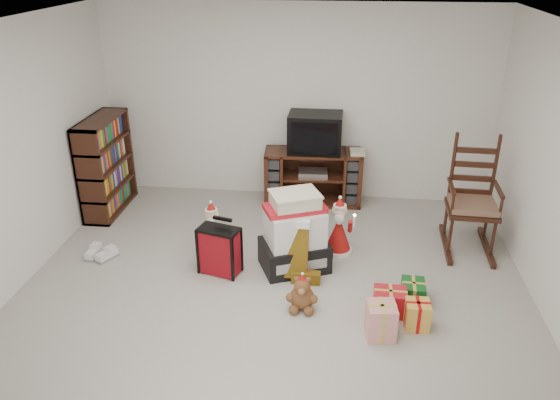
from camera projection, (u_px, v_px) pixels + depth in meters
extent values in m
cube|color=#A7A199|center=(272.00, 299.00, 5.25)|extent=(5.00, 5.00, 0.01)
cube|color=white|center=(269.00, 29.00, 4.19)|extent=(5.00, 5.00, 0.01)
cube|color=silver|center=(296.00, 104.00, 6.97)|extent=(5.00, 0.01, 2.50)
cube|color=silver|center=(198.00, 391.00, 2.47)|extent=(5.00, 0.01, 2.50)
cube|color=silver|center=(0.00, 167.00, 4.98)|extent=(0.01, 5.00, 2.50)
cube|color=#492415|center=(313.00, 177.00, 7.09)|extent=(1.27, 0.52, 0.71)
cube|color=silver|center=(313.00, 173.00, 7.04)|extent=(0.39, 0.29, 0.07)
cube|color=#33160D|center=(106.00, 165.00, 6.79)|extent=(0.33, 0.99, 1.21)
cube|color=#33160D|center=(472.00, 210.00, 5.94)|extent=(0.55, 0.53, 0.05)
cube|color=#8C624C|center=(472.00, 205.00, 5.91)|extent=(0.51, 0.49, 0.06)
cube|color=#33160D|center=(473.00, 165.00, 5.96)|extent=(0.45, 0.08, 0.81)
cube|color=#33160D|center=(466.00, 245.00, 6.13)|extent=(0.56, 0.89, 0.06)
cube|color=black|center=(294.00, 255.00, 5.70)|extent=(0.81, 0.71, 0.30)
cube|color=silver|center=(295.00, 227.00, 5.56)|extent=(0.68, 0.62, 0.37)
cube|color=red|center=(295.00, 208.00, 5.47)|extent=(0.68, 0.54, 0.05)
cube|color=beige|center=(295.00, 200.00, 5.44)|extent=(0.55, 0.50, 0.12)
cube|color=maroon|center=(220.00, 251.00, 5.56)|extent=(0.43, 0.31, 0.52)
cube|color=black|center=(220.00, 218.00, 5.51)|extent=(0.21, 0.09, 0.03)
ellipsoid|color=brown|center=(302.00, 298.00, 5.07)|extent=(0.23, 0.20, 0.24)
sphere|color=brown|center=(302.00, 286.00, 4.98)|extent=(0.15, 0.15, 0.15)
cone|color=#A21511|center=(338.00, 234.00, 5.98)|extent=(0.30, 0.30, 0.44)
sphere|color=beige|center=(340.00, 212.00, 5.86)|extent=(0.15, 0.15, 0.15)
cone|color=#A21511|center=(340.00, 202.00, 5.81)|extent=(0.13, 0.13, 0.11)
cylinder|color=silver|center=(354.00, 221.00, 5.75)|extent=(0.02, 0.02, 0.13)
cone|color=#A21511|center=(213.00, 236.00, 5.96)|extent=(0.28, 0.28, 0.41)
sphere|color=beige|center=(211.00, 215.00, 5.85)|extent=(0.14, 0.14, 0.14)
cone|color=#A21511|center=(211.00, 206.00, 5.81)|extent=(0.12, 0.12, 0.10)
cylinder|color=silver|center=(223.00, 224.00, 5.75)|extent=(0.02, 0.02, 0.12)
cube|color=silver|center=(93.00, 254.00, 5.93)|extent=(0.12, 0.26, 0.09)
cube|color=silver|center=(108.00, 254.00, 5.91)|extent=(0.21, 0.28, 0.09)
cube|color=red|center=(391.00, 303.00, 4.97)|extent=(0.26, 0.26, 0.26)
cube|color=#165A27|center=(410.00, 289.00, 5.17)|extent=(0.26, 0.26, 0.26)
cube|color=#ECB945|center=(420.00, 315.00, 4.81)|extent=(0.26, 0.26, 0.26)
cube|color=white|center=(387.00, 326.00, 4.66)|extent=(0.26, 0.26, 0.26)
cube|color=black|center=(315.00, 132.00, 6.86)|extent=(0.67, 0.48, 0.49)
cube|color=black|center=(314.00, 138.00, 6.64)|extent=(0.57, 0.03, 0.39)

